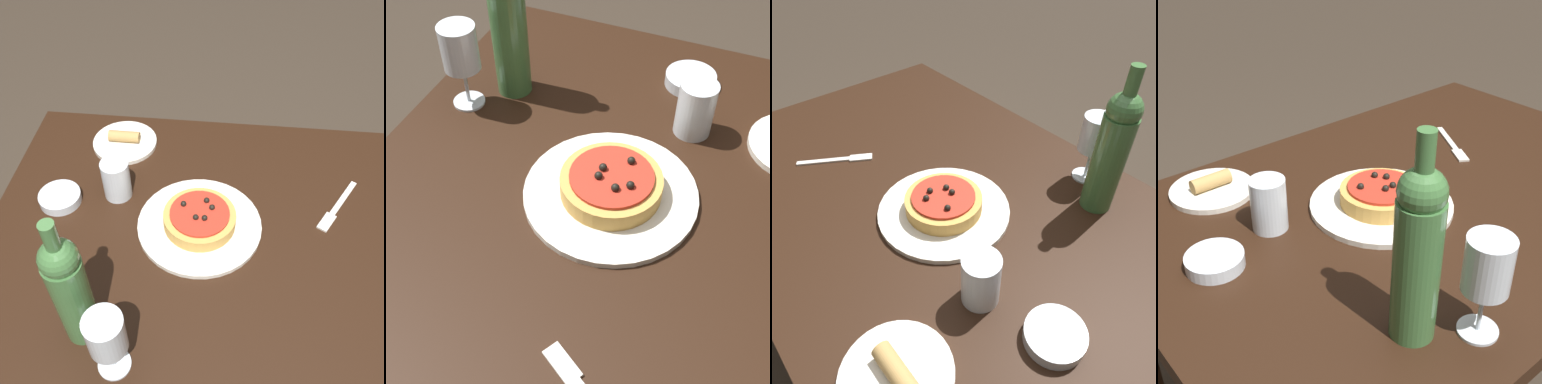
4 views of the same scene
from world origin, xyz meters
TOP-DOWN VIEW (x-y plane):
  - ground_plane at (0.00, 0.00)m, footprint 14.00×14.00m
  - dining_table at (0.00, 0.00)m, footprint 1.23×0.85m
  - dinner_plate at (0.10, -0.02)m, footprint 0.30×0.30m
  - pizza at (0.10, -0.02)m, footprint 0.17×0.17m
  - wine_glass at (0.23, 0.33)m, footprint 0.07×0.07m
  - wine_bottle at (0.31, 0.27)m, footprint 0.07×0.07m
  - water_cup at (0.32, -0.10)m, footprint 0.07×0.07m
  - side_bowl at (0.46, -0.06)m, footprint 0.11×0.11m
  - fork at (-0.23, -0.11)m, footprint 0.12×0.18m
  - side_plate at (0.34, -0.30)m, footprint 0.18×0.18m

SIDE VIEW (x-z plane):
  - ground_plane at x=0.00m, z-range 0.00..0.00m
  - dining_table at x=0.00m, z-range 0.28..1.04m
  - fork at x=-0.23m, z-range 0.76..0.77m
  - dinner_plate at x=0.10m, z-range 0.76..0.77m
  - side_plate at x=0.34m, z-range 0.75..0.79m
  - side_bowl at x=0.46m, z-range 0.76..0.79m
  - pizza at x=0.10m, z-range 0.77..0.82m
  - water_cup at x=0.32m, z-range 0.76..0.87m
  - wine_glass at x=0.23m, z-range 0.80..0.97m
  - wine_bottle at x=0.31m, z-range 0.75..1.08m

